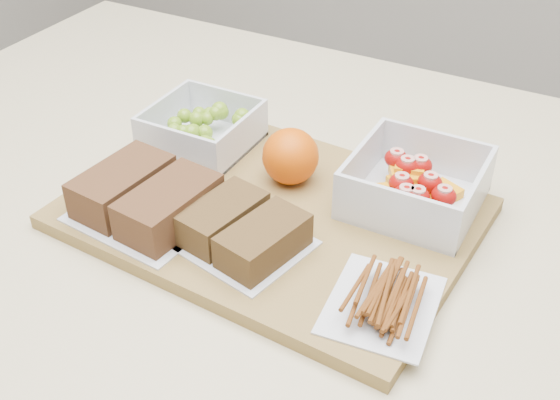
{
  "coord_description": "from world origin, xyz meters",
  "views": [
    {
      "loc": [
        0.3,
        -0.53,
        1.37
      ],
      "look_at": [
        0.01,
        0.01,
        0.93
      ],
      "focal_mm": 45.0,
      "sensor_mm": 36.0,
      "label": 1
    }
  ],
  "objects_px": {
    "pretzel_bag": "(383,296)",
    "sandwich_bag_left": "(146,197)",
    "orange": "(290,156)",
    "fruit_container": "(414,187)",
    "grape_container": "(204,130)",
    "sandwich_bag_center": "(243,230)",
    "cutting_board": "(271,213)"
  },
  "relations": [
    {
      "from": "orange",
      "to": "sandwich_bag_center",
      "type": "distance_m",
      "value": 0.13
    },
    {
      "from": "cutting_board",
      "to": "fruit_container",
      "type": "distance_m",
      "value": 0.16
    },
    {
      "from": "grape_container",
      "to": "orange",
      "type": "distance_m",
      "value": 0.13
    },
    {
      "from": "cutting_board",
      "to": "orange",
      "type": "relative_size",
      "value": 6.55
    },
    {
      "from": "fruit_container",
      "to": "sandwich_bag_center",
      "type": "distance_m",
      "value": 0.19
    },
    {
      "from": "grape_container",
      "to": "sandwich_bag_center",
      "type": "distance_m",
      "value": 0.2
    },
    {
      "from": "grape_container",
      "to": "sandwich_bag_left",
      "type": "xyz_separation_m",
      "value": [
        0.02,
        -0.15,
        0.0
      ]
    },
    {
      "from": "grape_container",
      "to": "fruit_container",
      "type": "relative_size",
      "value": 0.88
    },
    {
      "from": "orange",
      "to": "sandwich_bag_center",
      "type": "xyz_separation_m",
      "value": [
        0.01,
        -0.13,
        -0.01
      ]
    },
    {
      "from": "fruit_container",
      "to": "sandwich_bag_left",
      "type": "xyz_separation_m",
      "value": [
        -0.24,
        -0.15,
        -0.0
      ]
    },
    {
      "from": "cutting_board",
      "to": "pretzel_bag",
      "type": "relative_size",
      "value": 3.39
    },
    {
      "from": "orange",
      "to": "sandwich_bag_left",
      "type": "xyz_separation_m",
      "value": [
        -0.1,
        -0.13,
        -0.01
      ]
    },
    {
      "from": "orange",
      "to": "pretzel_bag",
      "type": "bearing_deg",
      "value": -39.91
    },
    {
      "from": "sandwich_bag_center",
      "to": "grape_container",
      "type": "bearing_deg",
      "value": 134.27
    },
    {
      "from": "fruit_container",
      "to": "pretzel_bag",
      "type": "height_order",
      "value": "fruit_container"
    },
    {
      "from": "sandwich_bag_left",
      "to": "pretzel_bag",
      "type": "height_order",
      "value": "sandwich_bag_left"
    },
    {
      "from": "cutting_board",
      "to": "grape_container",
      "type": "relative_size",
      "value": 3.56
    },
    {
      "from": "grape_container",
      "to": "orange",
      "type": "height_order",
      "value": "orange"
    },
    {
      "from": "cutting_board",
      "to": "fruit_container",
      "type": "relative_size",
      "value": 3.13
    },
    {
      "from": "fruit_container",
      "to": "sandwich_bag_center",
      "type": "relative_size",
      "value": 0.96
    },
    {
      "from": "fruit_container",
      "to": "sandwich_bag_left",
      "type": "relative_size",
      "value": 0.87
    },
    {
      "from": "orange",
      "to": "sandwich_bag_center",
      "type": "bearing_deg",
      "value": -84.52
    },
    {
      "from": "grape_container",
      "to": "pretzel_bag",
      "type": "distance_m",
      "value": 0.34
    },
    {
      "from": "cutting_board",
      "to": "pretzel_bag",
      "type": "bearing_deg",
      "value": -23.73
    },
    {
      "from": "fruit_container",
      "to": "orange",
      "type": "relative_size",
      "value": 2.09
    },
    {
      "from": "grape_container",
      "to": "pretzel_bag",
      "type": "bearing_deg",
      "value": -28.24
    },
    {
      "from": "grape_container",
      "to": "sandwich_bag_center",
      "type": "bearing_deg",
      "value": -45.73
    },
    {
      "from": "orange",
      "to": "sandwich_bag_left",
      "type": "bearing_deg",
      "value": -129.06
    },
    {
      "from": "orange",
      "to": "pretzel_bag",
      "type": "relative_size",
      "value": 0.52
    },
    {
      "from": "sandwich_bag_left",
      "to": "sandwich_bag_center",
      "type": "distance_m",
      "value": 0.12
    },
    {
      "from": "fruit_container",
      "to": "orange",
      "type": "distance_m",
      "value": 0.14
    },
    {
      "from": "pretzel_bag",
      "to": "sandwich_bag_left",
      "type": "bearing_deg",
      "value": 177.55
    }
  ]
}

